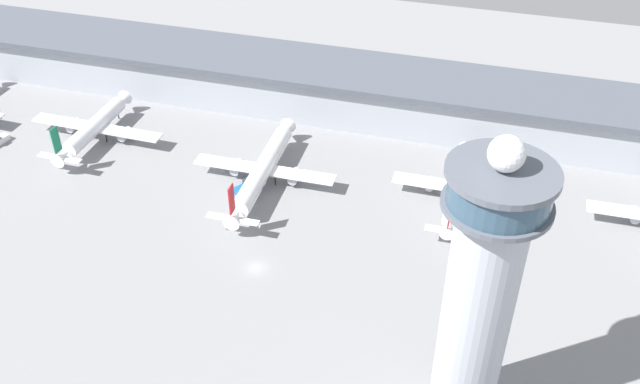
{
  "coord_description": "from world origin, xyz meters",
  "views": [
    {
      "loc": [
        44.53,
        -105.34,
        105.83
      ],
      "look_at": [
        9.41,
        17.8,
        9.65
      ],
      "focal_mm": 40.0,
      "sensor_mm": 36.0,
      "label": 1
    }
  ],
  "objects_px": {
    "control_tower": "(480,293)",
    "airplane_gate_delta": "(457,187)",
    "service_truck_baggage": "(247,187)",
    "airplane_gate_charlie": "(263,170)",
    "airplane_gate_bravo": "(95,127)"
  },
  "relations": [
    {
      "from": "control_tower",
      "to": "service_truck_baggage",
      "type": "relative_size",
      "value": 8.65
    },
    {
      "from": "airplane_gate_bravo",
      "to": "airplane_gate_charlie",
      "type": "bearing_deg",
      "value": -7.25
    },
    {
      "from": "airplane_gate_delta",
      "to": "service_truck_baggage",
      "type": "distance_m",
      "value": 51.32
    },
    {
      "from": "airplane_gate_bravo",
      "to": "service_truck_baggage",
      "type": "height_order",
      "value": "airplane_gate_bravo"
    },
    {
      "from": "control_tower",
      "to": "airplane_gate_charlie",
      "type": "distance_m",
      "value": 81.01
    },
    {
      "from": "airplane_gate_charlie",
      "to": "service_truck_baggage",
      "type": "xyz_separation_m",
      "value": [
        -2.98,
        -4.05,
        -3.16
      ]
    },
    {
      "from": "control_tower",
      "to": "airplane_gate_delta",
      "type": "bearing_deg",
      "value": 97.92
    },
    {
      "from": "control_tower",
      "to": "airplane_gate_bravo",
      "type": "height_order",
      "value": "control_tower"
    },
    {
      "from": "control_tower",
      "to": "airplane_gate_delta",
      "type": "height_order",
      "value": "control_tower"
    },
    {
      "from": "service_truck_baggage",
      "to": "airplane_gate_charlie",
      "type": "bearing_deg",
      "value": 53.59
    },
    {
      "from": "control_tower",
      "to": "airplane_gate_delta",
      "type": "relative_size",
      "value": 1.55
    },
    {
      "from": "airplane_gate_bravo",
      "to": "service_truck_baggage",
      "type": "xyz_separation_m",
      "value": [
        47.6,
        -10.48,
        -3.11
      ]
    },
    {
      "from": "control_tower",
      "to": "airplane_gate_delta",
      "type": "distance_m",
      "value": 65.23
    },
    {
      "from": "airplane_gate_bravo",
      "to": "airplane_gate_charlie",
      "type": "relative_size",
      "value": 0.87
    },
    {
      "from": "airplane_gate_bravo",
      "to": "airplane_gate_charlie",
      "type": "height_order",
      "value": "airplane_gate_charlie"
    }
  ]
}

